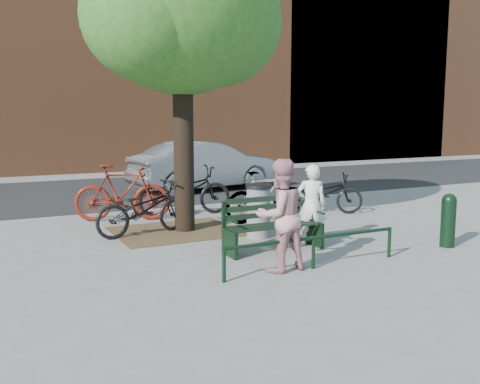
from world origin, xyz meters
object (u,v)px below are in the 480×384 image
person_left (311,205)px  bollard (448,218)px  park_bench (272,223)px  litter_bin (259,211)px  person_right (280,215)px  bicycle_c (185,191)px  parked_car (205,166)px

person_left → bollard: person_left is taller
park_bench → litter_bin: 1.00m
person_right → bollard: person_right is taller
person_right → bicycle_c: bearing=-98.5°
bollard → bicycle_c: bearing=122.2°
bollard → park_bench: bearing=157.7°
litter_bin → parked_car: parked_car is taller
person_right → litter_bin: 2.25m
park_bench → bicycle_c: 3.73m
litter_bin → bicycle_c: bicycle_c is taller
litter_bin → bicycle_c: 2.80m
park_bench → person_right: person_right is taller
park_bench → person_left: person_left is taller
park_bench → parked_car: size_ratio=0.37×
bollard → parked_car: size_ratio=0.21×
person_left → parked_car: 7.43m
person_right → bollard: bearing=174.2°
bollard → litter_bin: size_ratio=0.94×
bollard → parked_car: parked_car is taller
litter_bin → bicycle_c: size_ratio=0.47×
person_right → parked_car: bearing=-110.2°
bollard → litter_bin: (-2.65, 2.16, 0.00)m
person_left → bicycle_c: bearing=-46.7°
bicycle_c → parked_car: bearing=-24.0°
parked_car → bollard: bearing=179.3°
person_right → parked_car: person_right is taller
person_right → person_left: bearing=-144.3°
park_bench → person_right: 1.29m
bollard → parked_car: bearing=97.1°
litter_bin → park_bench: bearing=-105.5°
bollard → person_left: bearing=150.7°
park_bench → litter_bin: bearing=74.5°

